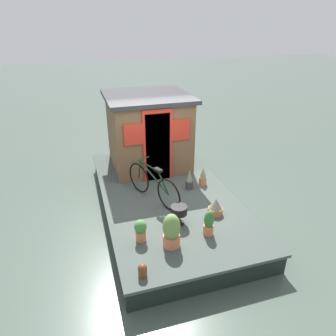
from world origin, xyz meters
TOP-DOWN VIEW (x-y plane):
  - ground_plane at (0.00, 0.00)m, footprint 60.00×60.00m
  - houseboat_deck at (0.00, 0.00)m, footprint 5.44×2.90m
  - houseboat_cabin at (1.61, 0.00)m, footprint 2.11×2.14m
  - bicycle at (-0.29, 0.37)m, footprint 1.60×0.79m
  - potted_plant_rosemary at (-1.77, -0.31)m, footprint 0.19×0.19m
  - potted_plant_basil at (-1.20, -0.71)m, footprint 0.31×0.31m
  - potted_plant_mint at (-1.87, 0.45)m, footprint 0.31×0.31m
  - potted_plant_succulent at (0.06, -0.96)m, footprint 0.19×0.19m
  - potted_plant_sage at (-0.04, -0.57)m, footprint 0.17×0.17m
  - potted_plant_ivy at (-1.57, 0.93)m, footprint 0.23×0.23m
  - charcoal_grill at (-1.28, 0.11)m, footprint 0.32×0.32m
  - mooring_bollard at (-2.44, 1.10)m, footprint 0.15×0.15m

SIDE VIEW (x-z plane):
  - ground_plane at x=0.00m, z-range 0.00..0.00m
  - houseboat_deck at x=0.00m, z-range 0.00..0.47m
  - mooring_bollard at x=-2.44m, z-range 0.47..0.70m
  - potted_plant_basil at x=-1.20m, z-range 0.46..0.82m
  - potted_plant_succulent at x=0.06m, z-range 0.45..0.89m
  - potted_plant_ivy at x=-1.57m, z-range 0.48..0.91m
  - potted_plant_rosemary at x=-1.77m, z-range 0.45..0.96m
  - potted_plant_sage at x=-0.04m, z-range 0.45..0.97m
  - charcoal_grill at x=-1.28m, z-range 0.56..0.94m
  - potted_plant_mint at x=-1.87m, z-range 0.45..1.10m
  - bicycle at x=-0.29m, z-range 0.43..1.29m
  - houseboat_cabin at x=1.61m, z-range 0.48..2.41m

